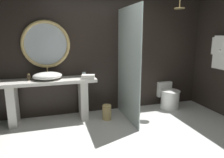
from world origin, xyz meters
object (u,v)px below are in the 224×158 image
Objects in this scene: waste_bin at (107,112)px; round_wall_mirror at (46,44)px; hanging_bathrobe at (223,51)px; folded_hand_towel at (88,77)px; vessel_sink at (48,76)px; soap_dispenser at (29,77)px; rain_shower_head at (180,7)px; tumbler_cup at (84,74)px; toilet at (168,96)px.

round_wall_mirror is at bearing 155.97° from waste_bin.
hanging_bathrobe reaches higher than waste_bin.
waste_bin is at bearing -24.03° from round_wall_mirror.
waste_bin is 1.28× the size of folded_hand_towel.
vessel_sink is 0.33m from soap_dispenser.
rain_shower_head is at bearing -2.94° from folded_hand_towel.
hanging_bathrobe is 2.64m from waste_bin.
hanging_bathrobe is at bearing -10.74° from vessel_sink.
round_wall_mirror is 2.75m from rain_shower_head.
tumbler_cup is at bearing 171.09° from rain_shower_head.
soap_dispenser is at bearing 175.06° from vessel_sink.
rain_shower_head is (2.95, -0.27, 1.32)m from soap_dispenser.
folded_hand_towel is (-0.34, 0.11, 0.72)m from waste_bin.
soap_dispenser is 0.71m from round_wall_mirror.
toilet is at bearing 80.32° from rain_shower_head.
vessel_sink is 2.93m from rain_shower_head.
rain_shower_head reaches higher than tumbler_cup.
folded_hand_towel is at bearing 162.90° from waste_bin.
rain_shower_head is 1.01× the size of waste_bin.
vessel_sink reaches higher than toilet.
toilet is 2.00× the size of waste_bin.
rain_shower_head reaches higher than waste_bin.
round_wall_mirror reaches higher than toilet.
tumbler_cup is 0.11× the size of round_wall_mirror.
rain_shower_head is 0.50× the size of toilet.
waste_bin is at bearing -38.35° from tumbler_cup.
hanging_bathrobe is at bearing -9.77° from waste_bin.
toilet is (3.00, 0.00, -0.64)m from soap_dispenser.
folded_hand_towel is (0.75, -0.38, -0.61)m from round_wall_mirror.
vessel_sink is 0.70m from tumbler_cup.
soap_dispenser is 0.17× the size of hanging_bathrobe.
waste_bin is 0.80m from folded_hand_towel.
hanging_bathrobe reaches higher than tumbler_cup.
vessel_sink is at bearing 169.26° from hanging_bathrobe.
rain_shower_head is 1.29× the size of folded_hand_towel.
tumbler_cup reaches higher than waste_bin.
tumbler_cup is at bearing 141.65° from waste_bin.
hanging_bathrobe is at bearing -14.66° from tumbler_cup.
round_wall_mirror is at bearing 88.61° from vessel_sink.
waste_bin is (1.09, -0.25, -0.75)m from vessel_sink.
soap_dispenser reaches higher than folded_hand_towel.
toilet is at bearing 137.72° from hanging_bathrobe.
folded_hand_towel is at bearing -9.01° from soap_dispenser.
hanging_bathrobe is (3.41, -0.88, -0.13)m from round_wall_mirror.
waste_bin is at bearing -179.65° from rain_shower_head.
soap_dispenser is at bearing -148.48° from round_wall_mirror.
tumbler_cup is 2.35m from rain_shower_head.
vessel_sink is 0.62m from round_wall_mirror.
vessel_sink is 4.19× the size of soap_dispenser.
rain_shower_head is (2.62, -0.24, 1.30)m from vessel_sink.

